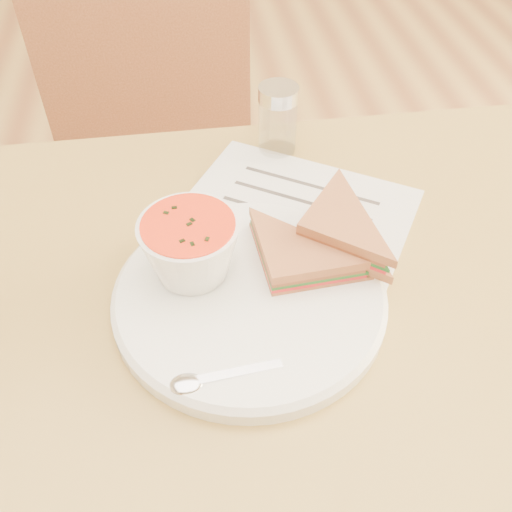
{
  "coord_description": "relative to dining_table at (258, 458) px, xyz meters",
  "views": [
    {
      "loc": [
        -0.06,
        -0.39,
        1.23
      ],
      "look_at": [
        0.0,
        0.02,
        0.8
      ],
      "focal_mm": 40.0,
      "sensor_mm": 36.0,
      "label": 1
    }
  ],
  "objects": [
    {
      "name": "paper_menu",
      "position": [
        0.07,
        0.15,
        0.38
      ],
      "size": [
        0.35,
        0.33,
        0.0
      ],
      "primitive_type": null,
      "rotation": [
        0.0,
        0.0,
        -0.57
      ],
      "color": "silver",
      "rests_on": "dining_table"
    },
    {
      "name": "sandwich_half_b",
      "position": [
        0.05,
        0.05,
        0.42
      ],
      "size": [
        0.16,
        0.16,
        0.04
      ],
      "primitive_type": null,
      "rotation": [
        0.0,
        0.0,
        -0.66
      ],
      "color": "#B76D40",
      "rests_on": "plate"
    },
    {
      "name": "sandwich_half_a",
      "position": [
        0.01,
        -0.01,
        0.41
      ],
      "size": [
        0.12,
        0.12,
        0.03
      ],
      "primitive_type": null,
      "rotation": [
        0.0,
        0.0,
        0.07
      ],
      "color": "#B76D40",
      "rests_on": "plate"
    },
    {
      "name": "soup_bowl",
      "position": [
        -0.07,
        0.04,
        0.43
      ],
      "size": [
        0.13,
        0.13,
        0.07
      ],
      "primitive_type": null,
      "rotation": [
        0.0,
        0.0,
        0.3
      ],
      "color": "white",
      "rests_on": "plate"
    },
    {
      "name": "condiment_shaker",
      "position": [
        0.07,
        0.28,
        0.42
      ],
      "size": [
        0.06,
        0.06,
        0.1
      ],
      "primitive_type": null,
      "rotation": [
        0.0,
        0.0,
        0.09
      ],
      "color": "silver",
      "rests_on": "dining_table"
    },
    {
      "name": "plate",
      "position": [
        -0.01,
        0.0,
        0.38
      ],
      "size": [
        0.33,
        0.33,
        0.02
      ],
      "primitive_type": null,
      "rotation": [
        0.0,
        0.0,
        -0.13
      ],
      "color": "white",
      "rests_on": "dining_table"
    },
    {
      "name": "dining_table",
      "position": [
        0.0,
        0.0,
        0.0
      ],
      "size": [
        1.0,
        0.7,
        0.75
      ],
      "primitive_type": null,
      "color": "brown",
      "rests_on": "floor"
    },
    {
      "name": "chair_far",
      "position": [
        -0.11,
        0.48,
        0.08
      ],
      "size": [
        0.42,
        0.42,
        0.91
      ],
      "primitive_type": null,
      "rotation": [
        0.0,
        0.0,
        3.19
      ],
      "color": "brown",
      "rests_on": "floor"
    },
    {
      "name": "spoon",
      "position": [
        -0.04,
        -0.1,
        0.4
      ],
      "size": [
        0.16,
        0.05,
        0.01
      ],
      "primitive_type": null,
      "rotation": [
        0.0,
        0.0,
        0.11
      ],
      "color": "silver",
      "rests_on": "plate"
    }
  ]
}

